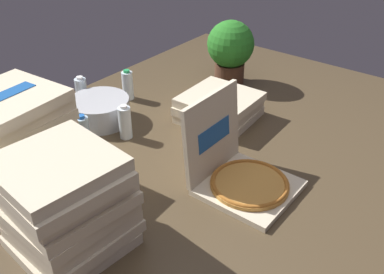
# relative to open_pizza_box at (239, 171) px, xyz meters

# --- Properties ---
(ground_plane) EXTENTS (3.20, 2.40, 0.02)m
(ground_plane) POSITION_rel_open_pizza_box_xyz_m (0.04, 0.19, -0.09)
(ground_plane) COLOR #4C3D28
(open_pizza_box) EXTENTS (0.39, 0.44, 0.42)m
(open_pizza_box) POSITION_rel_open_pizza_box_xyz_m (0.00, 0.00, 0.00)
(open_pizza_box) COLOR beige
(open_pizza_box) RESTS_ON ground_plane
(pizza_stack_left_near) EXTENTS (0.46, 0.46, 0.40)m
(pizza_stack_left_near) POSITION_rel_open_pizza_box_xyz_m (-0.70, 0.32, 0.12)
(pizza_stack_left_near) COLOR beige
(pizza_stack_left_near) RESTS_ON ground_plane
(pizza_stack_left_mid) EXTENTS (0.45, 0.45, 0.45)m
(pizza_stack_left_mid) POSITION_rel_open_pizza_box_xyz_m (-0.57, 0.82, 0.14)
(pizza_stack_left_mid) COLOR beige
(pizza_stack_left_mid) RESTS_ON ground_plane
(pizza_stack_center_far) EXTENTS (0.43, 0.42, 0.15)m
(pizza_stack_center_far) POSITION_rel_open_pizza_box_xyz_m (0.46, 0.43, -0.01)
(pizza_stack_center_far) COLOR beige
(pizza_stack_center_far) RESTS_ON ground_plane
(ice_bucket) EXTENTS (0.35, 0.35, 0.14)m
(ice_bucket) POSITION_rel_open_pizza_box_xyz_m (0.02, 0.96, -0.01)
(ice_bucket) COLOR #B7BABF
(ice_bucket) RESTS_ON ground_plane
(water_bottle_0) EXTENTS (0.07, 0.07, 0.20)m
(water_bottle_0) POSITION_rel_open_pizza_box_xyz_m (0.32, 1.03, 0.01)
(water_bottle_0) COLOR white
(water_bottle_0) RESTS_ON ground_plane
(water_bottle_1) EXTENTS (0.07, 0.07, 0.20)m
(water_bottle_1) POSITION_rel_open_pizza_box_xyz_m (-0.23, 0.81, 0.01)
(water_bottle_1) COLOR silver
(water_bottle_1) RESTS_ON ground_plane
(water_bottle_2) EXTENTS (0.07, 0.07, 0.20)m
(water_bottle_2) POSITION_rel_open_pizza_box_xyz_m (0.08, 1.18, 0.01)
(water_bottle_2) COLOR silver
(water_bottle_2) RESTS_ON ground_plane
(water_bottle_3) EXTENTS (0.07, 0.07, 0.20)m
(water_bottle_3) POSITION_rel_open_pizza_box_xyz_m (-0.02, 0.71, 0.01)
(water_bottle_3) COLOR white
(water_bottle_3) RESTS_ON ground_plane
(potted_plant) EXTENTS (0.31, 0.31, 0.43)m
(potted_plant) POSITION_rel_open_pizza_box_xyz_m (0.92, 0.67, 0.16)
(potted_plant) COLOR #513323
(potted_plant) RESTS_ON ground_plane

